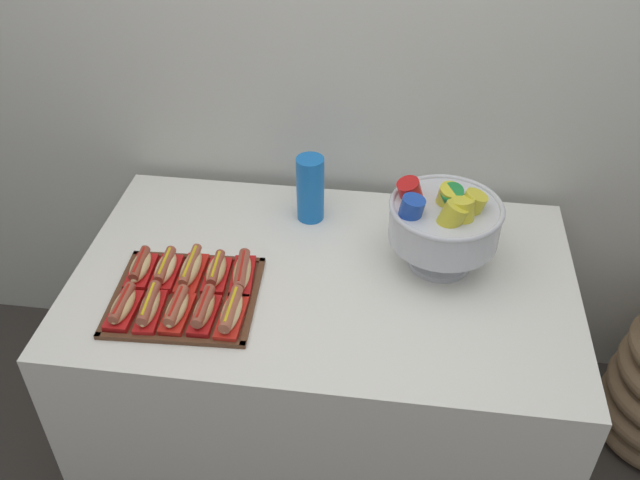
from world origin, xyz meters
name	(u,v)px	position (x,y,z in m)	size (l,w,h in m)	color
ground_plane	(323,434)	(0.00, 0.00, 0.00)	(10.00, 10.00, 0.00)	#38332D
back_wall	(347,32)	(0.00, 0.54, 1.30)	(6.00, 0.10, 2.60)	beige
buffet_table	(324,358)	(0.00, 0.00, 0.41)	(1.48, 0.90, 0.77)	white
serving_tray	(185,297)	(-0.38, -0.16, 0.78)	(0.42, 0.38, 0.01)	#56331E
hot_dog_0	(123,306)	(-0.52, -0.25, 0.81)	(0.07, 0.15, 0.06)	red
hot_dog_1	(150,307)	(-0.45, -0.24, 0.81)	(0.07, 0.17, 0.06)	red
hot_dog_2	(177,309)	(-0.37, -0.24, 0.81)	(0.06, 0.16, 0.06)	red
hot_dog_3	(204,310)	(-0.30, -0.24, 0.81)	(0.06, 0.15, 0.06)	red
hot_dog_4	(231,312)	(-0.22, -0.23, 0.81)	(0.06, 0.17, 0.06)	red
hot_dog_5	(140,267)	(-0.53, -0.08, 0.81)	(0.07, 0.16, 0.06)	red
hot_dog_6	(166,269)	(-0.45, -0.08, 0.81)	(0.07, 0.16, 0.06)	red
hot_dog_7	(191,269)	(-0.38, -0.08, 0.81)	(0.07, 0.18, 0.06)	red
hot_dog_8	(216,272)	(-0.31, -0.07, 0.81)	(0.07, 0.16, 0.06)	red
hot_dog_9	(242,273)	(-0.23, -0.07, 0.81)	(0.08, 0.19, 0.06)	red
punch_bowl	(444,221)	(0.33, 0.09, 0.94)	(0.33, 0.33, 0.27)	silver
cup_stack	(310,189)	(-0.08, 0.28, 0.89)	(0.09, 0.09, 0.22)	blue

